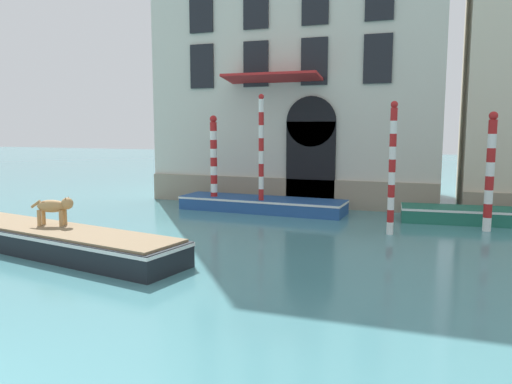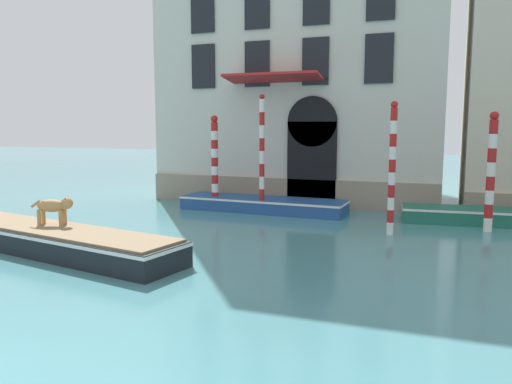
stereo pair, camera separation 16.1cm
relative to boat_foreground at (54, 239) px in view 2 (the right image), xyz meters
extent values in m
cube|color=beige|center=(3.48, 12.60, 7.60)|extent=(12.34, 6.00, 15.92)
cube|color=gray|center=(3.48, 9.55, 0.22)|extent=(12.34, 0.16, 1.16)
cube|color=black|center=(4.62, 9.54, 1.40)|extent=(2.03, 0.14, 3.51)
cylinder|color=black|center=(4.62, 9.54, 3.15)|extent=(2.03, 0.14, 2.03)
cube|color=black|center=(-0.22, 9.56, 5.52)|extent=(1.07, 0.10, 1.85)
cube|color=black|center=(2.25, 9.56, 5.52)|extent=(1.07, 0.10, 1.85)
cube|color=black|center=(4.71, 9.56, 5.52)|extent=(1.07, 0.10, 1.85)
cube|color=black|center=(7.18, 9.56, 5.52)|extent=(1.07, 0.10, 1.85)
cube|color=black|center=(-0.22, 9.56, 7.84)|extent=(1.07, 0.10, 1.85)
cube|color=black|center=(2.25, 9.56, 7.84)|extent=(1.07, 0.10, 1.85)
cube|color=black|center=(4.71, 9.56, 7.84)|extent=(1.07, 0.10, 1.85)
cube|color=#B22323|center=(3.15, 8.90, 4.88)|extent=(3.90, 1.40, 0.29)
cube|color=black|center=(0.00, 0.00, -0.05)|extent=(8.20, 3.11, 0.61)
cube|color=white|center=(0.00, 0.00, 0.20)|extent=(8.23, 3.15, 0.08)
cube|color=#8C7251|center=(0.00, 0.00, 0.29)|extent=(7.94, 2.94, 0.06)
cylinder|color=tan|center=(-0.01, 0.47, 0.53)|extent=(0.11, 0.11, 0.43)
cylinder|color=tan|center=(0.05, 0.24, 0.53)|extent=(0.11, 0.11, 0.43)
cylinder|color=tan|center=(-0.59, 0.31, 0.53)|extent=(0.11, 0.11, 0.43)
cylinder|color=tan|center=(-0.53, 0.08, 0.53)|extent=(0.11, 0.11, 0.43)
ellipsoid|color=tan|center=(-0.27, 0.27, 0.84)|extent=(0.86, 0.54, 0.34)
ellipsoid|color=brown|center=(-0.38, 0.24, 0.93)|extent=(0.40, 0.32, 0.12)
sphere|color=tan|center=(0.15, 0.39, 0.91)|extent=(0.32, 0.32, 0.32)
cone|color=brown|center=(0.13, 0.48, 1.03)|extent=(0.10, 0.10, 0.13)
cone|color=brown|center=(0.17, 0.31, 1.03)|extent=(0.10, 0.10, 0.13)
cylinder|color=tan|center=(-0.69, 0.16, 0.89)|extent=(0.29, 0.15, 0.23)
cube|color=#234C8C|center=(3.06, 7.96, -0.09)|extent=(6.62, 1.90, 0.54)
cube|color=white|center=(3.06, 7.96, 0.12)|extent=(6.65, 1.93, 0.08)
cube|color=#9EA3A8|center=(3.06, 7.96, -0.12)|extent=(3.66, 1.36, 0.48)
cube|color=#1E6651|center=(11.08, 8.17, -0.09)|extent=(5.58, 1.77, 0.54)
cube|color=white|center=(11.08, 8.17, 0.12)|extent=(5.61, 1.80, 0.08)
cube|color=#B2B7BC|center=(11.08, 8.17, -0.12)|extent=(3.09, 1.24, 0.48)
cylinder|color=white|center=(3.23, 7.39, -0.12)|extent=(0.19, 0.19, 0.48)
cylinder|color=#B21E1E|center=(3.23, 7.39, 0.36)|extent=(0.19, 0.19, 0.48)
cylinder|color=white|center=(3.23, 7.39, 0.84)|extent=(0.19, 0.19, 0.48)
cylinder|color=#B21E1E|center=(3.23, 7.39, 1.32)|extent=(0.19, 0.19, 0.48)
cylinder|color=white|center=(3.23, 7.39, 1.80)|extent=(0.19, 0.19, 0.48)
cylinder|color=#B21E1E|center=(3.23, 7.39, 2.28)|extent=(0.19, 0.19, 0.48)
cylinder|color=white|center=(3.23, 7.39, 2.76)|extent=(0.19, 0.19, 0.48)
cylinder|color=#B21E1E|center=(3.23, 7.39, 3.24)|extent=(0.19, 0.19, 0.48)
cylinder|color=white|center=(3.23, 7.39, 3.72)|extent=(0.19, 0.19, 0.48)
sphere|color=#B21E1E|center=(3.23, 7.39, 4.05)|extent=(0.20, 0.20, 0.20)
cylinder|color=white|center=(1.11, 7.75, -0.18)|extent=(0.27, 0.27, 0.35)
cylinder|color=#B21E1E|center=(1.11, 7.75, 0.17)|extent=(0.27, 0.27, 0.35)
cylinder|color=white|center=(1.11, 7.75, 0.51)|extent=(0.27, 0.27, 0.35)
cylinder|color=#B21E1E|center=(1.11, 7.75, 0.86)|extent=(0.27, 0.27, 0.35)
cylinder|color=white|center=(1.11, 7.75, 1.21)|extent=(0.27, 0.27, 0.35)
cylinder|color=#B21E1E|center=(1.11, 7.75, 1.56)|extent=(0.27, 0.27, 0.35)
cylinder|color=white|center=(1.11, 7.75, 1.91)|extent=(0.27, 0.27, 0.35)
cylinder|color=#B21E1E|center=(1.11, 7.75, 2.26)|extent=(0.27, 0.27, 0.35)
cylinder|color=white|center=(1.11, 7.75, 2.61)|extent=(0.27, 0.27, 0.35)
cylinder|color=#B21E1E|center=(1.11, 7.75, 2.95)|extent=(0.27, 0.27, 0.35)
sphere|color=#B21E1E|center=(1.11, 7.75, 3.25)|extent=(0.28, 0.28, 0.28)
cylinder|color=white|center=(11.04, 6.86, -0.14)|extent=(0.26, 0.26, 0.44)
cylinder|color=#B21E1E|center=(11.04, 6.86, 0.30)|extent=(0.26, 0.26, 0.44)
cylinder|color=white|center=(11.04, 6.86, 0.74)|extent=(0.26, 0.26, 0.44)
cylinder|color=#B21E1E|center=(11.04, 6.86, 1.19)|extent=(0.26, 0.26, 0.44)
cylinder|color=white|center=(11.04, 6.86, 1.63)|extent=(0.26, 0.26, 0.44)
cylinder|color=#B21E1E|center=(11.04, 6.86, 2.07)|extent=(0.26, 0.26, 0.44)
cylinder|color=white|center=(11.04, 6.86, 2.51)|extent=(0.26, 0.26, 0.44)
cylinder|color=#B21E1E|center=(11.04, 6.86, 2.95)|extent=(0.26, 0.26, 0.44)
sphere|color=#B21E1E|center=(11.04, 6.86, 3.29)|extent=(0.27, 0.27, 0.27)
cylinder|color=white|center=(8.17, 5.31, -0.16)|extent=(0.21, 0.21, 0.39)
cylinder|color=#B21E1E|center=(8.17, 5.31, 0.22)|extent=(0.21, 0.21, 0.39)
cylinder|color=white|center=(8.17, 5.31, 0.61)|extent=(0.21, 0.21, 0.39)
cylinder|color=#B21E1E|center=(8.17, 5.31, 1.00)|extent=(0.21, 0.21, 0.39)
cylinder|color=white|center=(8.17, 5.31, 1.39)|extent=(0.21, 0.21, 0.39)
cylinder|color=#B21E1E|center=(8.17, 5.31, 1.77)|extent=(0.21, 0.21, 0.39)
cylinder|color=white|center=(8.17, 5.31, 2.16)|extent=(0.21, 0.21, 0.39)
cylinder|color=#B21E1E|center=(8.17, 5.31, 2.55)|extent=(0.21, 0.21, 0.39)
cylinder|color=white|center=(8.17, 5.31, 2.94)|extent=(0.21, 0.21, 0.39)
cylinder|color=#B21E1E|center=(8.17, 5.31, 3.32)|extent=(0.21, 0.21, 0.39)
sphere|color=#B21E1E|center=(8.17, 5.31, 3.61)|extent=(0.22, 0.22, 0.22)
camera|label=1|loc=(9.35, -10.33, 2.96)|focal=35.00mm
camera|label=2|loc=(9.50, -10.27, 2.96)|focal=35.00mm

